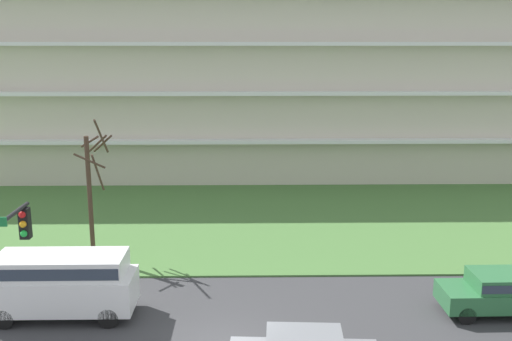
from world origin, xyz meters
The scene contains 5 objects.
grass_lawn_strip centered at (0.00, 14.00, 0.04)m, with size 80.00×16.00×0.08m, color #477238.
apartment_building centered at (0.00, 27.23, 8.05)m, with size 50.51×11.41×16.10m.
tree_left centered at (-6.19, 8.28, 3.44)m, with size 1.55×2.07×6.58m.
sedan_green_center_left centered at (10.09, 2.50, 0.87)m, with size 4.42×1.86×1.57m.
van_white_center_right centered at (-5.90, 2.50, 1.40)m, with size 5.21×2.01×2.36m.
Camera 1 is at (0.78, -17.24, 9.81)m, focal length 40.93 mm.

